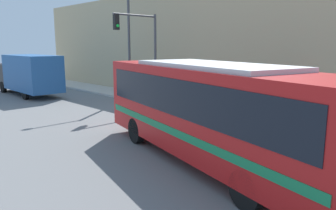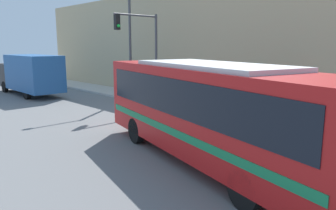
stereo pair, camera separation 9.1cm
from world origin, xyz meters
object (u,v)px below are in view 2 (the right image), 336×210
object	(u,v)px
city_bus	(210,107)
fire_hydrant	(262,114)
street_lamp	(125,29)
pedestrian_near_corner	(170,87)
traffic_light_pole	(143,43)
delivery_truck	(29,73)

from	to	relation	value
city_bus	fire_hydrant	bearing A→B (deg)	29.52
street_lamp	pedestrian_near_corner	distance (m)	5.17
city_bus	pedestrian_near_corner	size ratio (longest dim) A/B	6.18
city_bus	street_lamp	xyz separation A→B (m)	(5.91, 12.49, 3.02)
city_bus	fire_hydrant	world-z (taller)	city_bus
city_bus	traffic_light_pole	size ratio (longest dim) A/B	1.95
traffic_light_pole	street_lamp	size ratio (longest dim) A/B	0.70
traffic_light_pole	delivery_truck	bearing A→B (deg)	110.86
fire_hydrant	pedestrian_near_corner	world-z (taller)	pedestrian_near_corner
fire_hydrant	pedestrian_near_corner	bearing A→B (deg)	81.60
traffic_light_pole	pedestrian_near_corner	xyz separation A→B (m)	(2.06, -0.29, -2.91)
pedestrian_near_corner	street_lamp	bearing A→B (deg)	111.80
delivery_truck	pedestrian_near_corner	size ratio (longest dim) A/B	4.52
city_bus	fire_hydrant	distance (m)	6.44
fire_hydrant	traffic_light_pole	size ratio (longest dim) A/B	0.13
delivery_truck	street_lamp	xyz separation A→B (m)	(4.36, -6.48, 3.24)
city_bus	delivery_truck	bearing A→B (deg)	99.27
fire_hydrant	traffic_light_pole	world-z (taller)	traffic_light_pole
street_lamp	pedestrian_near_corner	world-z (taller)	street_lamp
city_bus	fire_hydrant	size ratio (longest dim) A/B	14.69
delivery_truck	traffic_light_pole	distance (m)	10.29
delivery_truck	pedestrian_near_corner	xyz separation A→B (m)	(5.64, -9.67, -0.62)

